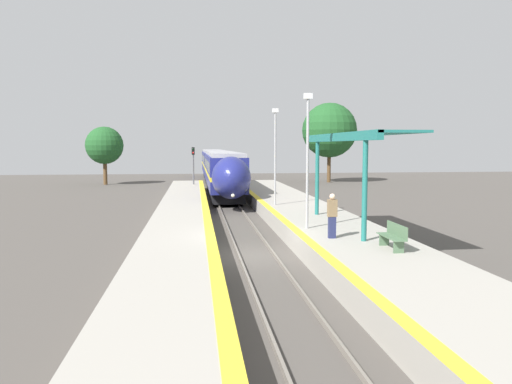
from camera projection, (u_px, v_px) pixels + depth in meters
ground_plane at (256, 256)px, 20.24m from camera, size 120.00×120.00×0.00m
rail_left at (238, 254)px, 20.14m from camera, size 0.08×90.00×0.15m
rail_right at (273, 253)px, 20.32m from camera, size 0.08×90.00×0.15m
train at (218, 167)px, 53.12m from camera, size 2.77×43.28×3.90m
platform_right at (345, 243)px, 20.65m from camera, size 4.22×64.00×0.87m
platform_left at (177, 247)px, 19.82m from camera, size 3.01×64.00×0.87m
platform_bench at (394, 236)px, 17.31m from camera, size 0.44×1.73×0.89m
person_waiting at (332, 215)px, 19.35m from camera, size 0.36×0.23×1.74m
railway_signal at (193, 165)px, 46.27m from camera, size 0.28×0.28×4.31m
lamppost_near at (308, 152)px, 21.45m from camera, size 0.36×0.20×5.82m
lamppost_mid at (275, 150)px, 30.10m from camera, size 0.36×0.20×5.82m
station_canopy at (350, 140)px, 22.18m from camera, size 2.02×10.34×4.15m
background_tree_left at (104, 146)px, 56.67m from camera, size 4.26×4.26×6.62m
background_tree_right at (329, 130)px, 60.19m from camera, size 6.59×6.59×9.61m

